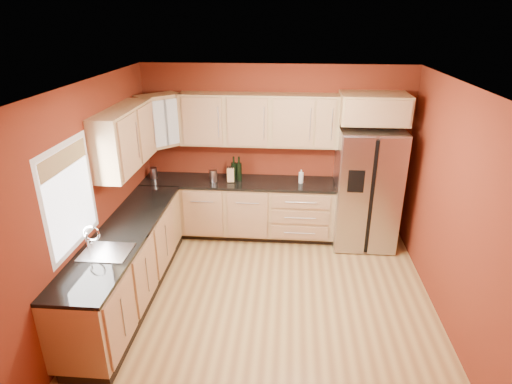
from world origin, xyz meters
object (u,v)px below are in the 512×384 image
Objects in this scene: knife_block at (230,175)px; soap_dispenser at (301,176)px; wine_bottle_a at (239,168)px; canister_left at (153,173)px; refrigerator at (366,188)px.

knife_block reaches higher than soap_dispenser.
wine_bottle_a is 1.78× the size of soap_dispenser.
canister_left is at bearing 169.73° from knife_block.
wine_bottle_a is at bearing 176.95° from soap_dispenser.
wine_bottle_a reaches higher than canister_left.
soap_dispenser is (1.05, 0.03, -0.00)m from knife_block.
soap_dispenser is (2.24, -0.01, 0.02)m from canister_left.
refrigerator reaches higher than soap_dispenser.
refrigerator is at bearing -9.23° from knife_block.
knife_block reaches higher than canister_left.
refrigerator is at bearing -3.80° from soap_dispenser.
knife_block is (-2.01, 0.03, 0.13)m from refrigerator.
refrigerator is 8.63× the size of soap_dispenser.
soap_dispenser is at bearing 176.20° from refrigerator.
refrigerator reaches higher than canister_left.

